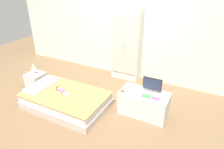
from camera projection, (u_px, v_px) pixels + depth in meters
name	position (u px, v px, depth m)	size (l,w,h in m)	color
ground_plane	(96.00, 107.00, 3.87)	(10.00, 10.00, 0.02)	brown
back_wall	(130.00, 21.00, 4.51)	(6.40, 0.05, 2.70)	silver
bed	(66.00, 100.00, 3.82)	(1.55, 0.95, 0.30)	beige
pillow	(42.00, 85.00, 3.97)	(0.32, 0.68, 0.06)	silver
doll	(61.00, 90.00, 3.79)	(0.39, 0.16, 0.10)	#D6668E
nightstand	(36.00, 81.00, 4.45)	(0.35, 0.35, 0.35)	silver
table_lamp	(33.00, 67.00, 4.30)	(0.11, 0.11, 0.23)	#B7B2AD
wardrobe	(126.00, 45.00, 4.60)	(0.65, 0.30, 1.66)	white
tv_stand	(144.00, 103.00, 3.59)	(0.86, 0.44, 0.44)	silver
tv_monitor	(152.00, 84.00, 3.44)	(0.33, 0.10, 0.28)	#99999E
rocking_horse_toy	(123.00, 90.00, 3.50)	(0.08, 0.04, 0.10)	#8E6642
book_green	(146.00, 96.00, 3.39)	(0.15, 0.10, 0.01)	#429E51
book_purple	(156.00, 99.00, 3.32)	(0.14, 0.08, 0.01)	#8E51B2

